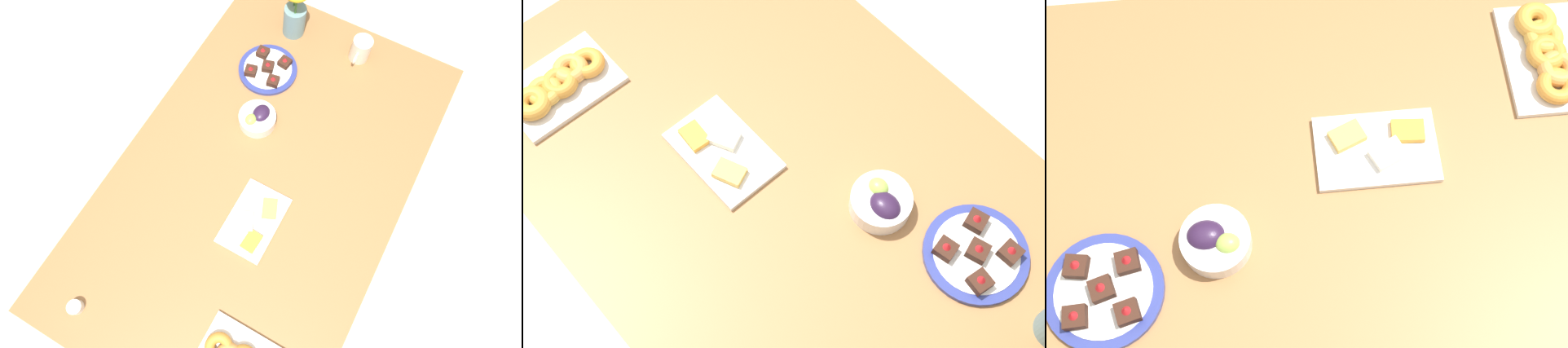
{
  "view_description": "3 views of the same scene",
  "coord_description": "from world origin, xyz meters",
  "views": [
    {
      "loc": [
        0.44,
        0.24,
        2.13
      ],
      "look_at": [
        0.0,
        0.0,
        0.78
      ],
      "focal_mm": 28.0,
      "sensor_mm": 36.0,
      "label": 1
    },
    {
      "loc": [
        -0.55,
        0.49,
        2.27
      ],
      "look_at": [
        0.0,
        0.0,
        0.78
      ],
      "focal_mm": 50.0,
      "sensor_mm": 36.0,
      "label": 2
    },
    {
      "loc": [
        -0.06,
        -0.57,
        2.15
      ],
      "look_at": [
        0.0,
        0.0,
        0.78
      ],
      "focal_mm": 50.0,
      "sensor_mm": 36.0,
      "label": 3
    }
  ],
  "objects": [
    {
      "name": "dining_table",
      "position": [
        0.0,
        0.0,
        0.65
      ],
      "size": [
        1.6,
        1.0,
        0.74
      ],
      "color": "#9E6B3D",
      "rests_on": "ground_plane"
    },
    {
      "name": "croissant_platter",
      "position": [
        0.56,
        0.25,
        0.76
      ],
      "size": [
        0.19,
        0.28,
        0.05
      ],
      "color": "white",
      "rests_on": "dining_table"
    },
    {
      "name": "dessert_plate",
      "position": [
        -0.42,
        -0.2,
        0.75
      ],
      "size": [
        0.24,
        0.24,
        0.05
      ],
      "color": "navy",
      "rests_on": "dining_table"
    },
    {
      "name": "ground_plane",
      "position": [
        0.0,
        0.0,
        0.0
      ],
      "size": [
        6.0,
        6.0,
        0.0
      ],
      "primitive_type": "plane",
      "color": "beige"
    },
    {
      "name": "cheese_platter",
      "position": [
        0.16,
        0.06,
        0.75
      ],
      "size": [
        0.26,
        0.17,
        0.03
      ],
      "color": "white",
      "rests_on": "dining_table"
    },
    {
      "name": "grape_bowl",
      "position": [
        -0.2,
        -0.12,
        0.77
      ],
      "size": [
        0.14,
        0.14,
        0.07
      ],
      "color": "white",
      "rests_on": "dining_table"
    }
  ]
}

